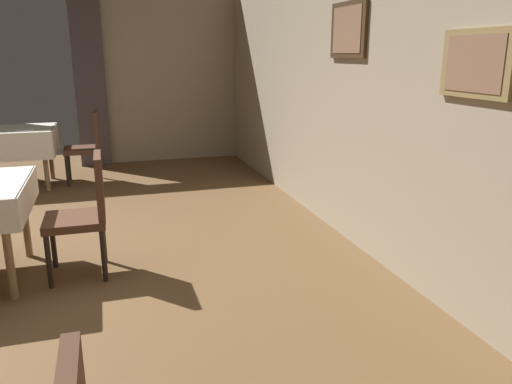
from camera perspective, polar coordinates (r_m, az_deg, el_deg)
wall_right at (r=4.38m, az=12.39°, el=13.24°), size 0.16×8.40×3.00m
wall_back at (r=8.09m, az=-25.22°, el=13.09°), size 6.40×0.27×3.00m
dining_table_far at (r=7.00m, az=-26.87°, el=5.52°), size 1.22×0.90×0.75m
chair_mid_right at (r=3.98m, az=-18.87°, el=-1.89°), size 0.44×0.44×0.93m
chair_far_right at (r=6.92m, az=-18.61°, el=5.27°), size 0.44×0.44×0.93m
plate_far_b at (r=6.74m, az=-24.90°, el=6.47°), size 0.24×0.24×0.01m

